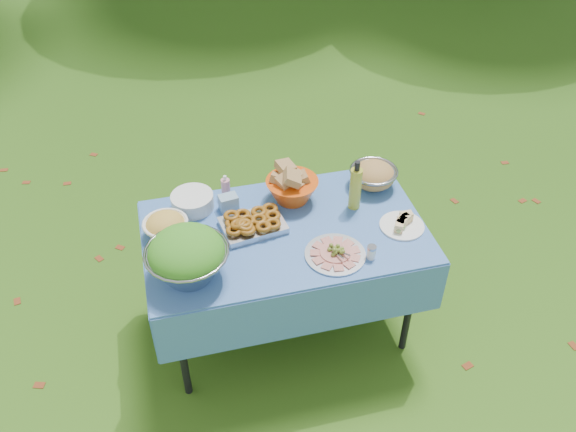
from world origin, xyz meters
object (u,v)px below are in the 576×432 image
object	(u,v)px
charcuterie_platter	(335,250)
salad_bowl	(187,256)
picnic_table	(285,281)
pasta_bowl_steel	(373,175)
oil_bottle	(356,185)
plate_stack	(192,201)
bread_bowl	(292,185)

from	to	relation	value
charcuterie_platter	salad_bowl	bearing A→B (deg)	177.25
picnic_table	salad_bowl	size ratio (longest dim) A/B	3.68
pasta_bowl_steel	oil_bottle	size ratio (longest dim) A/B	0.90
plate_stack	charcuterie_platter	world-z (taller)	plate_stack
bread_bowl	salad_bowl	bearing A→B (deg)	-143.92
picnic_table	plate_stack	world-z (taller)	plate_stack
plate_stack	pasta_bowl_steel	size ratio (longest dim) A/B	0.86
picnic_table	bread_bowl	size ratio (longest dim) A/B	5.06
picnic_table	charcuterie_platter	bearing A→B (deg)	-50.85
picnic_table	pasta_bowl_steel	xyz separation A→B (m)	(0.58, 0.26, 0.45)
salad_bowl	pasta_bowl_steel	size ratio (longest dim) A/B	1.49
plate_stack	charcuterie_platter	distance (m)	0.84
salad_bowl	bread_bowl	size ratio (longest dim) A/B	1.37
bread_bowl	oil_bottle	xyz separation A→B (m)	(0.31, -0.15, 0.05)
salad_bowl	pasta_bowl_steel	xyz separation A→B (m)	(1.10, 0.47, -0.06)
charcuterie_platter	oil_bottle	distance (m)	0.42
salad_bowl	plate_stack	bearing A→B (deg)	81.02
bread_bowl	oil_bottle	distance (m)	0.35
salad_bowl	oil_bottle	size ratio (longest dim) A/B	1.34
bread_bowl	oil_bottle	size ratio (longest dim) A/B	0.98
bread_bowl	pasta_bowl_steel	xyz separation A→B (m)	(0.48, 0.01, -0.03)
salad_bowl	charcuterie_platter	xyz separation A→B (m)	(0.72, -0.03, -0.10)
salad_bowl	bread_bowl	xyz separation A→B (m)	(0.62, 0.45, -0.03)
plate_stack	bread_bowl	xyz separation A→B (m)	(0.54, -0.06, 0.05)
picnic_table	charcuterie_platter	size ratio (longest dim) A/B	4.77
picnic_table	plate_stack	xyz separation A→B (m)	(-0.44, 0.31, 0.42)
plate_stack	charcuterie_platter	bearing A→B (deg)	-40.63
pasta_bowl_steel	oil_bottle	bearing A→B (deg)	-136.24
bread_bowl	pasta_bowl_steel	distance (m)	0.48
picnic_table	bread_bowl	xyz separation A→B (m)	(0.10, 0.25, 0.48)
charcuterie_platter	pasta_bowl_steel	bearing A→B (deg)	52.85
picnic_table	pasta_bowl_steel	size ratio (longest dim) A/B	5.48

